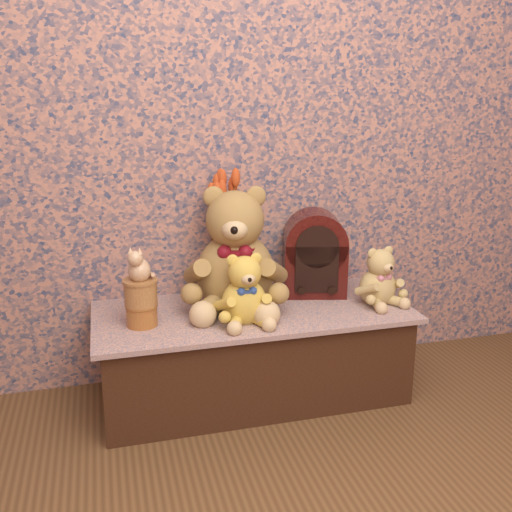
# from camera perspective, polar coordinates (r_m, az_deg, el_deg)

# --- Properties ---
(display_shelf) EXTENTS (1.28, 0.56, 0.38)m
(display_shelf) POSITION_cam_1_polar(r_m,az_deg,el_deg) (2.46, -0.31, -9.42)
(display_shelf) COLOR #3D4F7D
(display_shelf) RESTS_ON ground
(teddy_large) EXTENTS (0.53, 0.59, 0.54)m
(teddy_large) POSITION_cam_1_polar(r_m,az_deg,el_deg) (2.36, -2.05, 1.34)
(teddy_large) COLOR olive
(teddy_large) RESTS_ON display_shelf
(teddy_medium) EXTENTS (0.23, 0.28, 0.29)m
(teddy_medium) POSITION_cam_1_polar(r_m,az_deg,el_deg) (2.22, -1.19, -2.85)
(teddy_medium) COLOR gold
(teddy_medium) RESTS_ON display_shelf
(teddy_small) EXTENTS (0.25, 0.28, 0.26)m
(teddy_small) POSITION_cam_1_polar(r_m,az_deg,el_deg) (2.47, 11.89, -1.64)
(teddy_small) COLOR tan
(teddy_small) RESTS_ON display_shelf
(cathedral_radio) EXTENTS (0.31, 0.25, 0.37)m
(cathedral_radio) POSITION_cam_1_polar(r_m,az_deg,el_deg) (2.53, 5.76, 0.35)
(cathedral_radio) COLOR #370B0A
(cathedral_radio) RESTS_ON display_shelf
(ceramic_vase) EXTENTS (0.16, 0.16, 0.21)m
(ceramic_vase) POSITION_cam_1_polar(r_m,az_deg,el_deg) (2.49, -3.26, -1.77)
(ceramic_vase) COLOR tan
(ceramic_vase) RESTS_ON display_shelf
(dried_stalks) EXTENTS (0.24, 0.24, 0.39)m
(dried_stalks) POSITION_cam_1_polar(r_m,az_deg,el_deg) (2.42, -3.37, 5.03)
(dried_stalks) COLOR #CC4B20
(dried_stalks) RESTS_ON ceramic_vase
(biscuit_tin_lower) EXTENTS (0.13, 0.13, 0.08)m
(biscuit_tin_lower) POSITION_cam_1_polar(r_m,az_deg,el_deg) (2.25, -11.12, -5.68)
(biscuit_tin_lower) COLOR #B29134
(biscuit_tin_lower) RESTS_ON display_shelf
(biscuit_tin_upper) EXTENTS (0.14, 0.14, 0.10)m
(biscuit_tin_upper) POSITION_cam_1_polar(r_m,az_deg,el_deg) (2.22, -11.24, -3.51)
(biscuit_tin_upper) COLOR tan
(biscuit_tin_upper) RESTS_ON biscuit_tin_lower
(cat_figurine) EXTENTS (0.13, 0.14, 0.14)m
(cat_figurine) POSITION_cam_1_polar(r_m,az_deg,el_deg) (2.19, -11.41, -0.64)
(cat_figurine) COLOR silver
(cat_figurine) RESTS_ON biscuit_tin_upper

